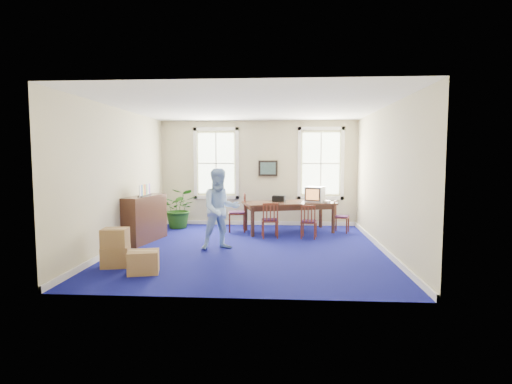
# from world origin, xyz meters

# --- Properties ---
(floor) EXTENTS (6.50, 6.50, 0.00)m
(floor) POSITION_xyz_m (0.00, 0.00, 0.00)
(floor) COLOR navy
(floor) RESTS_ON ground
(ceiling) EXTENTS (6.50, 6.50, 0.00)m
(ceiling) POSITION_xyz_m (0.00, 0.00, 3.20)
(ceiling) COLOR white
(ceiling) RESTS_ON ground
(wall_back) EXTENTS (6.50, 0.00, 6.50)m
(wall_back) POSITION_xyz_m (0.00, 3.25, 1.60)
(wall_back) COLOR #C6BB94
(wall_back) RESTS_ON ground
(wall_front) EXTENTS (6.50, 0.00, 6.50)m
(wall_front) POSITION_xyz_m (0.00, -3.25, 1.60)
(wall_front) COLOR #C6BB94
(wall_front) RESTS_ON ground
(wall_left) EXTENTS (0.00, 6.50, 6.50)m
(wall_left) POSITION_xyz_m (-3.00, 0.00, 1.60)
(wall_left) COLOR #C6BB94
(wall_left) RESTS_ON ground
(wall_right) EXTENTS (0.00, 6.50, 6.50)m
(wall_right) POSITION_xyz_m (3.00, 0.00, 1.60)
(wall_right) COLOR #C6BB94
(wall_right) RESTS_ON ground
(baseboard_back) EXTENTS (6.00, 0.04, 0.12)m
(baseboard_back) POSITION_xyz_m (0.00, 3.22, 0.06)
(baseboard_back) COLOR white
(baseboard_back) RESTS_ON ground
(baseboard_left) EXTENTS (0.04, 6.50, 0.12)m
(baseboard_left) POSITION_xyz_m (-2.97, 0.00, 0.06)
(baseboard_left) COLOR white
(baseboard_left) RESTS_ON ground
(baseboard_right) EXTENTS (0.04, 6.50, 0.12)m
(baseboard_right) POSITION_xyz_m (2.97, 0.00, 0.06)
(baseboard_right) COLOR white
(baseboard_right) RESTS_ON ground
(window_left) EXTENTS (1.40, 0.12, 2.20)m
(window_left) POSITION_xyz_m (-1.30, 3.23, 1.90)
(window_left) COLOR white
(window_left) RESTS_ON ground
(window_right) EXTENTS (1.40, 0.12, 2.20)m
(window_right) POSITION_xyz_m (1.90, 3.23, 1.90)
(window_right) COLOR white
(window_right) RESTS_ON ground
(wall_picture) EXTENTS (0.58, 0.06, 0.48)m
(wall_picture) POSITION_xyz_m (0.30, 3.20, 1.75)
(wall_picture) COLOR black
(wall_picture) RESTS_ON ground
(conference_table) EXTENTS (2.69, 1.78, 0.84)m
(conference_table) POSITION_xyz_m (0.92, 2.12, 0.42)
(conference_table) COLOR #48281A
(conference_table) RESTS_ON ground
(crt_tv) EXTENTS (0.63, 0.65, 0.43)m
(crt_tv) POSITION_xyz_m (1.65, 2.18, 1.06)
(crt_tv) COLOR #B7B7BC
(crt_tv) RESTS_ON conference_table
(game_console) EXTENTS (0.20, 0.23, 0.05)m
(game_console) POSITION_xyz_m (1.99, 2.12, 0.87)
(game_console) COLOR white
(game_console) RESTS_ON conference_table
(equipment_bag) EXTENTS (0.38, 0.29, 0.17)m
(equipment_bag) POSITION_xyz_m (0.64, 2.18, 0.93)
(equipment_bag) COLOR black
(equipment_bag) RESTS_ON conference_table
(chair_near_left) EXTENTS (0.46, 0.46, 0.93)m
(chair_near_left) POSITION_xyz_m (0.41, 1.28, 0.46)
(chair_near_left) COLOR maroon
(chair_near_left) RESTS_ON ground
(chair_near_right) EXTENTS (0.46, 0.46, 0.88)m
(chair_near_right) POSITION_xyz_m (1.43, 1.28, 0.44)
(chair_near_right) COLOR maroon
(chair_near_right) RESTS_ON ground
(chair_end_left) EXTENTS (0.54, 0.54, 1.07)m
(chair_end_left) POSITION_xyz_m (-0.54, 2.12, 0.53)
(chair_end_left) COLOR maroon
(chair_end_left) RESTS_ON ground
(chair_end_right) EXTENTS (0.50, 0.50, 0.88)m
(chair_end_right) POSITION_xyz_m (2.38, 2.12, 0.44)
(chair_end_right) COLOR maroon
(chair_end_right) RESTS_ON ground
(man) EXTENTS (1.09, 0.98, 1.84)m
(man) POSITION_xyz_m (-0.66, -0.10, 0.92)
(man) COLOR #A3C9FE
(man) RESTS_ON ground
(credenza) EXTENTS (0.72, 1.56, 1.18)m
(credenza) POSITION_xyz_m (-2.67, 0.61, 0.59)
(credenza) COLOR #48281A
(credenza) RESTS_ON ground
(brochure_rack) EXTENTS (0.17, 0.69, 0.30)m
(brochure_rack) POSITION_xyz_m (-2.65, 0.61, 1.33)
(brochure_rack) COLOR #99999E
(brochure_rack) RESTS_ON credenza
(potted_plant) EXTENTS (1.07, 0.94, 1.18)m
(potted_plant) POSITION_xyz_m (-2.28, 2.52, 0.59)
(potted_plant) COLOR #1B460F
(potted_plant) RESTS_ON ground
(cardboard_boxes) EXTENTS (1.61, 1.61, 0.78)m
(cardboard_boxes) POSITION_xyz_m (-2.25, -1.58, 0.39)
(cardboard_boxes) COLOR #9F7444
(cardboard_boxes) RESTS_ON ground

